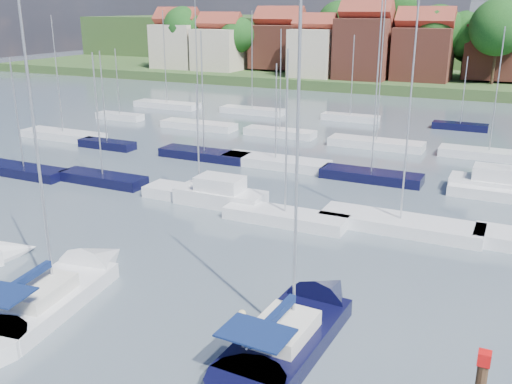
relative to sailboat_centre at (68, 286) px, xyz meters
The scene contains 7 objects.
ground 36.31m from the sailboat_centre, 80.71° to the left, with size 260.00×260.00×0.00m, color #414F58.
sailboat_centre is the anchor object (origin of this frame).
sailboat_navy 12.75m from the sailboat_centre, ahead, with size 3.85×12.49×17.06m.
buoy_c 4.78m from the sailboat_centre, 66.62° to the right, with size 0.48×0.48×0.48m, color #D85914.
buoy_e 9.65m from the sailboat_centre, 10.49° to the left, with size 0.41×0.41×0.41m, color beige.
marina_field 31.94m from the sailboat_centre, 75.93° to the left, with size 79.62×41.41×15.93m.
far_shore_town 128.82m from the sailboat_centre, 86.40° to the left, with size 212.46×90.00×22.27m.
Camera 1 is at (14.87, -16.15, 14.43)m, focal length 40.00 mm.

